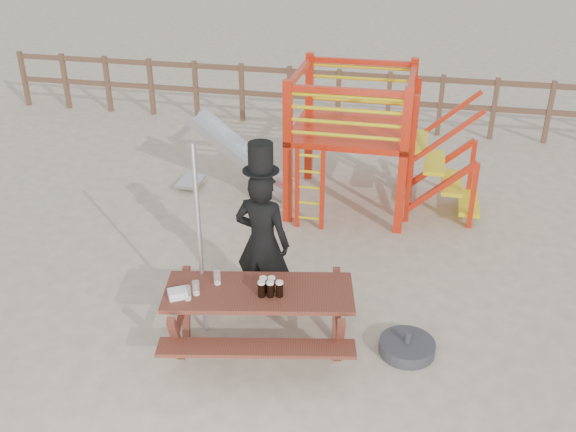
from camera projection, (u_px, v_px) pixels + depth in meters
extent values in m
plane|color=beige|center=(286.00, 343.00, 6.91)|extent=(60.00, 60.00, 0.00)
cube|color=brown|center=(364.00, 75.00, 12.48)|extent=(15.00, 0.06, 0.10)
cube|color=brown|center=(363.00, 101.00, 12.71)|extent=(15.00, 0.06, 0.10)
cube|color=brown|center=(24.00, 79.00, 14.15)|extent=(0.09, 0.09, 1.20)
cube|color=brown|center=(65.00, 81.00, 13.96)|extent=(0.09, 0.09, 1.20)
cube|color=brown|center=(108.00, 84.00, 13.77)|extent=(0.09, 0.09, 1.20)
cube|color=brown|center=(151.00, 87.00, 13.57)|extent=(0.09, 0.09, 1.20)
cube|color=brown|center=(196.00, 90.00, 13.38)|extent=(0.09, 0.09, 1.20)
cube|color=brown|center=(242.00, 93.00, 13.19)|extent=(0.09, 0.09, 1.20)
cube|color=brown|center=(289.00, 96.00, 13.00)|extent=(0.09, 0.09, 1.20)
cube|color=brown|center=(338.00, 99.00, 12.80)|extent=(0.09, 0.09, 1.20)
cube|color=brown|center=(388.00, 102.00, 12.61)|extent=(0.09, 0.09, 1.20)
cube|color=brown|center=(440.00, 106.00, 12.42)|extent=(0.09, 0.09, 1.20)
cube|color=brown|center=(494.00, 109.00, 12.23)|extent=(0.09, 0.09, 1.20)
cube|color=brown|center=(549.00, 113.00, 12.03)|extent=(0.09, 0.09, 1.20)
cube|color=red|center=(288.00, 154.00, 8.97)|extent=(0.12, 0.12, 2.10)
cube|color=red|center=(403.00, 163.00, 8.66)|extent=(0.12, 0.12, 2.10)
cube|color=red|center=(309.00, 118.00, 10.36)|extent=(0.12, 0.12, 2.10)
cube|color=red|center=(409.00, 125.00, 10.05)|extent=(0.12, 0.12, 2.10)
cube|color=red|center=(352.00, 129.00, 9.44)|extent=(1.72, 1.72, 0.08)
cube|color=red|center=(347.00, 91.00, 8.38)|extent=(1.60, 0.08, 0.08)
cube|color=red|center=(362.00, 62.00, 9.77)|extent=(1.60, 0.08, 0.08)
cube|color=red|center=(300.00, 72.00, 9.23)|extent=(0.08, 1.60, 0.08)
cube|color=red|center=(412.00, 79.00, 8.92)|extent=(0.08, 1.60, 0.08)
cylinder|color=yellow|center=(345.00, 136.00, 8.67)|extent=(1.50, 0.05, 0.05)
cylinder|color=yellow|center=(359.00, 101.00, 10.05)|extent=(1.50, 0.05, 0.05)
cylinder|color=yellow|center=(346.00, 123.00, 8.58)|extent=(1.50, 0.05, 0.05)
cylinder|color=yellow|center=(360.00, 90.00, 9.97)|extent=(1.50, 0.05, 0.05)
cylinder|color=yellow|center=(346.00, 110.00, 8.50)|extent=(1.50, 0.05, 0.05)
cylinder|color=yellow|center=(361.00, 79.00, 9.89)|extent=(1.50, 0.05, 0.05)
cylinder|color=yellow|center=(347.00, 97.00, 8.42)|extent=(1.50, 0.05, 0.05)
cylinder|color=yellow|center=(361.00, 67.00, 9.81)|extent=(1.50, 0.05, 0.05)
cube|color=red|center=(297.00, 188.00, 9.02)|extent=(0.06, 0.06, 1.20)
cube|color=red|center=(322.00, 191.00, 8.95)|extent=(0.06, 0.06, 1.20)
cylinder|color=yellow|center=(309.00, 218.00, 9.19)|extent=(0.36, 0.04, 0.04)
cylinder|color=yellow|center=(309.00, 203.00, 9.08)|extent=(0.36, 0.04, 0.04)
cylinder|color=yellow|center=(310.00, 188.00, 8.97)|extent=(0.36, 0.04, 0.04)
cylinder|color=yellow|center=(310.00, 172.00, 8.86)|extent=(0.36, 0.04, 0.04)
cylinder|color=yellow|center=(310.00, 156.00, 8.75)|extent=(0.36, 0.04, 0.04)
cube|color=yellow|center=(417.00, 142.00, 9.32)|extent=(0.30, 0.90, 0.06)
cube|color=yellow|center=(434.00, 162.00, 9.40)|extent=(0.30, 0.90, 0.06)
cube|color=yellow|center=(452.00, 183.00, 9.48)|extent=(0.30, 0.90, 0.06)
cube|color=yellow|center=(468.00, 203.00, 9.57)|extent=(0.30, 0.90, 0.06)
cube|color=red|center=(441.00, 187.00, 9.07)|extent=(0.95, 0.08, 0.86)
cube|color=red|center=(442.00, 163.00, 9.85)|extent=(0.95, 0.08, 0.86)
cube|color=silver|center=(243.00, 156.00, 10.04)|extent=(1.53, 0.55, 1.21)
cube|color=silver|center=(238.00, 160.00, 9.78)|extent=(1.58, 0.04, 1.28)
cube|color=silver|center=(247.00, 148.00, 10.25)|extent=(1.58, 0.04, 1.28)
cube|color=silver|center=(191.00, 181.00, 10.45)|extent=(0.35, 0.55, 0.05)
cube|color=brown|center=(259.00, 292.00, 6.50)|extent=(2.02, 1.09, 0.05)
cube|color=brown|center=(256.00, 348.00, 6.16)|extent=(1.93, 0.65, 0.04)
cube|color=brown|center=(262.00, 287.00, 7.10)|extent=(1.93, 0.65, 0.04)
cube|color=brown|center=(182.00, 322.00, 6.68)|extent=(0.31, 1.14, 0.69)
cube|color=brown|center=(338.00, 323.00, 6.66)|extent=(0.31, 1.14, 0.69)
imported|color=black|center=(262.00, 243.00, 7.09)|extent=(0.68, 0.50, 1.74)
cube|color=#0D9131|center=(267.00, 221.00, 7.11)|extent=(0.07, 0.03, 0.41)
cylinder|color=black|center=(261.00, 170.00, 6.69)|extent=(0.39, 0.39, 0.01)
cylinder|color=black|center=(261.00, 157.00, 6.62)|extent=(0.27, 0.27, 0.30)
cube|color=white|center=(265.00, 143.00, 6.68)|extent=(0.14, 0.02, 0.03)
cylinder|color=#B2B2B7|center=(200.00, 243.00, 6.62)|extent=(0.05, 0.05, 2.20)
cylinder|color=#333337|center=(407.00, 347.00, 6.74)|extent=(0.59, 0.59, 0.14)
cylinder|color=#333337|center=(408.00, 338.00, 6.69)|extent=(0.07, 0.07, 0.11)
cube|color=white|center=(178.00, 294.00, 6.37)|extent=(0.23, 0.21, 0.08)
cylinder|color=black|center=(262.00, 290.00, 6.36)|extent=(0.07, 0.07, 0.15)
cylinder|color=#F1E7C5|center=(261.00, 283.00, 6.32)|extent=(0.08, 0.08, 0.02)
cylinder|color=black|center=(270.00, 290.00, 6.36)|extent=(0.07, 0.07, 0.15)
cylinder|color=#F1E7C5|center=(270.00, 283.00, 6.32)|extent=(0.08, 0.08, 0.02)
cylinder|color=black|center=(280.00, 290.00, 6.37)|extent=(0.07, 0.07, 0.15)
cylinder|color=#F1E7C5|center=(279.00, 282.00, 6.33)|extent=(0.08, 0.08, 0.02)
cylinder|color=black|center=(263.00, 285.00, 6.43)|extent=(0.07, 0.07, 0.15)
cylinder|color=#F1E7C5|center=(263.00, 278.00, 6.40)|extent=(0.08, 0.08, 0.02)
cylinder|color=black|center=(272.00, 285.00, 6.44)|extent=(0.07, 0.07, 0.15)
cylinder|color=#F1E7C5|center=(271.00, 278.00, 6.40)|extent=(0.08, 0.08, 0.02)
cylinder|color=silver|center=(196.00, 288.00, 6.39)|extent=(0.07, 0.07, 0.15)
cylinder|color=#F1E7C5|center=(196.00, 293.00, 6.42)|extent=(0.07, 0.07, 0.02)
cylinder|color=silver|center=(187.00, 293.00, 6.32)|extent=(0.07, 0.07, 0.15)
cylinder|color=#F1E7C5|center=(188.00, 298.00, 6.35)|extent=(0.07, 0.07, 0.02)
cylinder|color=silver|center=(217.00, 278.00, 6.56)|extent=(0.07, 0.07, 0.15)
cylinder|color=#F1E7C5|center=(217.00, 283.00, 6.59)|extent=(0.07, 0.07, 0.02)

